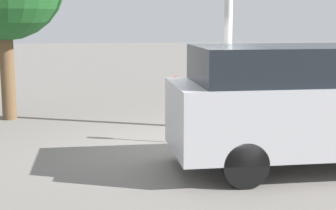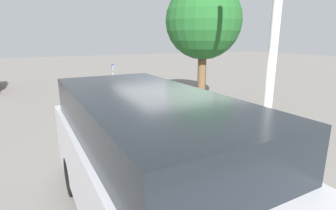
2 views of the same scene
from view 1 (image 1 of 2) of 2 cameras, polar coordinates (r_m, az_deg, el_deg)
ground_plane at (r=9.91m, az=2.23°, el=-4.73°), size 80.00×80.00×0.00m
parking_meter_near at (r=10.08m, az=0.82°, el=1.24°), size 0.22×0.14×1.33m
lamp_post at (r=11.35m, az=6.68°, el=9.19°), size 0.44×0.44×6.48m
parked_van at (r=8.74m, az=16.43°, el=0.33°), size 4.96×2.05×2.02m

